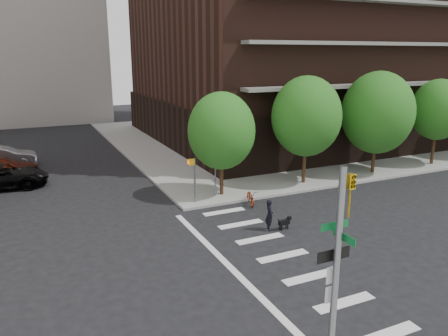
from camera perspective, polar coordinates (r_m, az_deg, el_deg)
name	(u,v)px	position (r m, az deg, el deg)	size (l,w,h in m)	color
ground	(219,270)	(18.05, -0.60, -13.22)	(120.00, 120.00, 0.00)	black
sidewalk_ne	(303,134)	(47.42, 10.31, 4.33)	(39.00, 33.00, 0.15)	gray
crosswalk	(267,260)	(18.96, 5.62, -11.82)	(3.85, 13.00, 0.01)	silver
tree_a	(221,131)	(25.71, -0.34, 4.86)	(4.00, 4.00, 5.90)	#301E11
tree_b	(306,116)	(28.63, 10.71, 6.64)	(4.50, 4.50, 6.65)	#301E11
tree_c	(378,113)	(32.49, 19.42, 6.82)	(5.00, 5.00, 6.80)	#301E11
tree_d	(438,110)	(36.92, 26.16, 6.85)	(4.00, 4.00, 6.20)	#301E11
traffic_signal	(334,310)	(10.95, 14.19, -17.53)	(0.90, 0.75, 6.00)	slate
pedestrian_signal	(199,172)	(25.03, -3.28, -0.58)	(2.18, 0.67, 2.60)	slate
parked_car_black	(1,177)	(31.44, -27.15, -1.02)	(5.73, 2.64, 1.59)	black
parked_car_maroon	(2,167)	(34.58, -27.01, 0.14)	(4.81, 1.96, 1.40)	#41140A
parked_car_silver	(3,157)	(37.44, -26.93, 1.31)	(4.81, 1.68, 1.58)	#9FA0A6
scooter	(251,197)	(25.27, 3.50, -3.79)	(0.58, 1.67, 0.88)	maroon
dog_walker	(269,215)	(21.62, 5.94, -6.12)	(0.38, 0.58, 1.58)	black
dog	(285,222)	(21.94, 7.94, -7.00)	(0.73, 0.27, 0.61)	black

